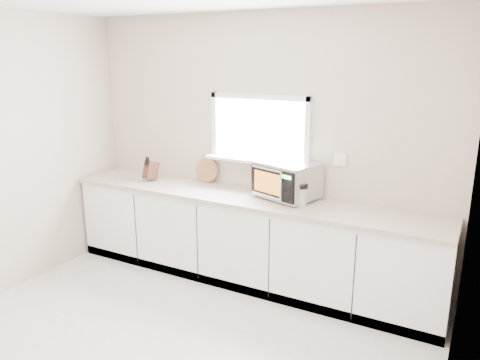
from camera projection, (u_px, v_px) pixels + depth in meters
The scene contains 7 objects.
back_wall at pixel (260, 147), 4.81m from camera, with size 4.00×0.17×2.70m.
cabinets at pixel (246, 240), 4.80m from camera, with size 3.92×0.60×0.88m, color white.
countertop at pixel (246, 198), 4.67m from camera, with size 3.92×0.64×0.04m, color #B7AD97.
microwave at pixel (287, 179), 4.55m from camera, with size 0.66×0.58×0.36m.
knife_block at pixel (151, 170), 5.20m from camera, with size 0.13×0.21×0.28m.
cutting_board at pixel (207, 170), 5.12m from camera, with size 0.27×0.27×0.02m, color #A3613F.
coffee_grinder at pixel (301, 195), 4.34m from camera, with size 0.15×0.15×0.21m.
Camera 1 is at (2.07, -2.26, 2.29)m, focal length 35.00 mm.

